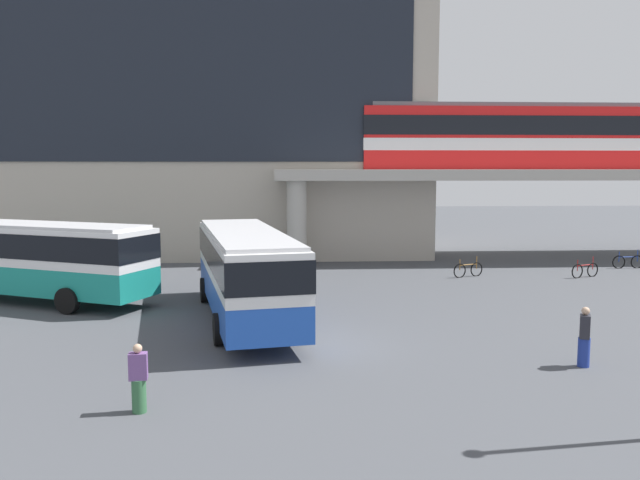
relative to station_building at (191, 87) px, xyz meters
name	(u,v)px	position (x,y,z in m)	size (l,w,h in m)	color
ground_plane	(297,286)	(6.68, -14.14, -10.70)	(120.00, 120.00, 0.00)	#47494F
station_building	(191,87)	(0.00, 0.00, 0.00)	(29.76, 13.41, 21.39)	#B2A899
elevated_platform	(544,181)	(21.69, -5.45, -6.05)	(32.26, 7.05, 5.33)	#ADA89E
train	(570,136)	(23.19, -5.45, -3.40)	(25.20, 2.96, 3.84)	red
bus_main	(245,265)	(4.70, -20.80, -8.71)	(4.56, 11.32, 3.22)	#1E4CB2
bus_secondary	(28,253)	(-4.31, -17.07, -8.71)	(11.11, 6.86, 3.22)	teal
bicycle_brown	(468,270)	(15.27, -12.18, -10.34)	(1.67, 0.75, 1.04)	black
bicycle_red	(585,270)	(21.04, -12.65, -10.34)	(1.68, 0.74, 1.04)	black
bicycle_blue	(628,262)	(24.73, -9.91, -10.34)	(1.79, 0.13, 1.04)	black
pedestrian_near_building	(584,339)	(14.31, -26.78, -9.92)	(0.40, 0.47, 1.67)	navy
pedestrian_by_bike_rack	(139,381)	(2.84, -29.50, -9.97)	(0.42, 0.32, 1.57)	#33663F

